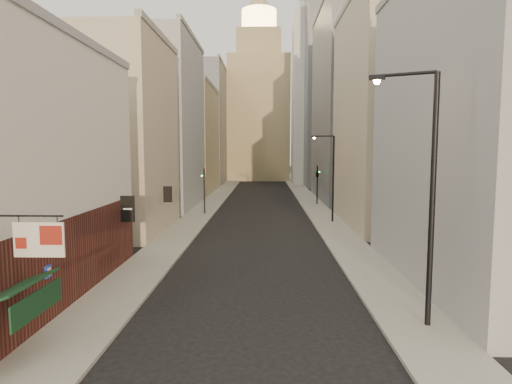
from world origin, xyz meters
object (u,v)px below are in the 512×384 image
Objects in this scene: clock_tower at (259,104)px; traffic_light_left at (204,182)px; streetlamp_mid at (331,173)px; traffic_light_right at (317,174)px; white_tower at (312,92)px; streetlamp_near at (426,184)px.

clock_tower reaches higher than traffic_light_left.
streetlamp_mid is at bearing -82.81° from clock_tower.
traffic_light_left is at bearing -95.03° from clock_tower.
traffic_light_right is at bearing -80.44° from clock_tower.
white_tower is 8.30× the size of traffic_light_left.
white_tower reaches higher than streetlamp_near.
streetlamp_near is at bearing -84.90° from clock_tower.
streetlamp_near is 31.68m from traffic_light_left.
streetlamp_mid reaches higher than traffic_light_left.
traffic_light_left is (-12.63, 28.98, -2.13)m from streetlamp_near.
clock_tower is at bearing 101.58° from streetlamp_mid.
traffic_light_right is at bearing 92.93° from streetlamp_mid.
traffic_light_left is (-4.99, -56.62, -14.13)m from clock_tower.
traffic_light_left is at bearing 163.79° from streetlamp_mid.
white_tower is (11.00, -14.00, 0.97)m from clock_tower.
white_tower is 37.17m from traffic_light_right.
traffic_light_left is (-12.73, 4.78, -1.23)m from streetlamp_mid.
clock_tower is 8.98× the size of traffic_light_right.
streetlamp_mid is at bearing -93.93° from white_tower.
streetlamp_mid is at bearing 114.00° from streetlamp_near.
streetlamp_near is at bearing -85.86° from streetlamp_mid.
clock_tower is at bearing -112.35° from traffic_light_left.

